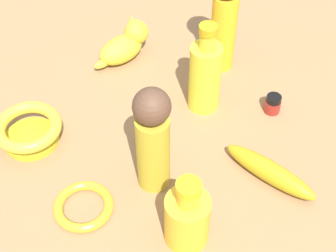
{
  "coord_description": "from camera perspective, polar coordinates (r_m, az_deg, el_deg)",
  "views": [
    {
      "loc": [
        0.41,
        -0.51,
        0.76
      ],
      "look_at": [
        0.0,
        0.0,
        0.05
      ],
      "focal_mm": 53.96,
      "sensor_mm": 36.0,
      "label": 1
    }
  ],
  "objects": [
    {
      "name": "ground",
      "position": [
        1.01,
        0.0,
        -1.95
      ],
      "size": [
        2.0,
        2.0,
        0.0
      ],
      "primitive_type": "plane",
      "color": "#936D47"
    },
    {
      "name": "person_figure_adult",
      "position": [
        1.1,
        6.46,
        12.51
      ],
      "size": [
        0.07,
        0.07,
        0.25
      ],
      "color": "yellow",
      "rests_on": "ground"
    },
    {
      "name": "bottle_short",
      "position": [
        0.83,
        2.18,
        -10.28
      ],
      "size": [
        0.08,
        0.08,
        0.15
      ],
      "color": "yellow",
      "rests_on": "ground"
    },
    {
      "name": "person_figure_child",
      "position": [
        0.86,
        -1.74,
        -1.49
      ],
      "size": [
        0.07,
        0.07,
        0.23
      ],
      "color": "gold",
      "rests_on": "ground"
    },
    {
      "name": "bottle_tall",
      "position": [
        1.02,
        4.2,
        5.78
      ],
      "size": [
        0.06,
        0.06,
        0.2
      ],
      "color": "yellow",
      "rests_on": "ground"
    },
    {
      "name": "banana",
      "position": [
        0.95,
        11.43,
        -5.07
      ],
      "size": [
        0.19,
        0.04,
        0.04
      ],
      "primitive_type": "ellipsoid",
      "rotation": [
        0.0,
        0.0,
        3.13
      ],
      "color": "#B59819",
      "rests_on": "ground"
    },
    {
      "name": "bangle",
      "position": [
        0.92,
        -9.52,
        -8.92
      ],
      "size": [
        0.11,
        0.11,
        0.02
      ],
      "primitive_type": "torus",
      "color": "gold",
      "rests_on": "ground"
    },
    {
      "name": "nail_polish_jar",
      "position": [
        1.08,
        11.75,
        2.46
      ],
      "size": [
        0.03,
        0.03,
        0.04
      ],
      "color": "maroon",
      "rests_on": "ground"
    },
    {
      "name": "bowl",
      "position": [
        1.02,
        -15.47,
        -0.4
      ],
      "size": [
        0.13,
        0.13,
        0.05
      ],
      "color": "gold",
      "rests_on": "ground"
    },
    {
      "name": "cat_figurine",
      "position": [
        1.18,
        -4.86,
        9.19
      ],
      "size": [
        0.08,
        0.15,
        0.09
      ],
      "color": "gold",
      "rests_on": "ground"
    }
  ]
}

